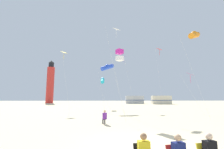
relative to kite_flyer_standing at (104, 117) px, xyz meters
name	(u,v)px	position (x,y,z in m)	size (l,w,h in m)	color
ground	(143,144)	(1.83, -5.76, -0.61)	(200.00, 200.00, 0.00)	beige
kite_flyer_standing	(104,117)	(0.00, 0.00, 0.00)	(0.40, 0.55, 1.16)	#722D99
kite_diamond_white	(116,33)	(1.59, 8.03, 10.79)	(2.55, 2.25, 12.20)	silver
kite_tube_cyan	(103,80)	(-0.43, 18.11, 4.99)	(3.10, 2.81, 6.30)	silver
kite_box_magenta	(120,55)	(1.46, 1.69, 5.75)	(1.39, 1.37, 6.95)	silver
kite_tube_orange	(194,35)	(10.95, 4.54, 9.19)	(3.03, 2.98, 10.51)	silver
kite_diamond_violet	(124,58)	(3.65, 15.59, 8.95)	(2.42, 2.42, 10.21)	silver
kite_diamond_rainbow	(190,75)	(11.75, 7.52, 4.60)	(2.41, 2.41, 5.59)	silver
kite_diamond_gold	(64,55)	(-7.01, 13.31, 8.87)	(1.93, 1.93, 10.11)	silver
kite_diamond_scarlet	(159,52)	(10.10, 14.54, 9.98)	(1.45, 1.45, 11.31)	silver
kite_tube_blue	(107,67)	(0.42, 12.99, 6.70)	(2.87, 2.62, 8.01)	silver
lighthouse_distant	(50,83)	(-21.24, 49.43, 7.22)	(2.80, 2.80, 16.80)	red
rv_van_silver	(135,100)	(10.81, 44.02, 0.78)	(6.53, 2.61, 2.80)	#B7BABF
rv_van_cream	(161,100)	(19.01, 39.64, 0.78)	(6.47, 2.43, 2.80)	beige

